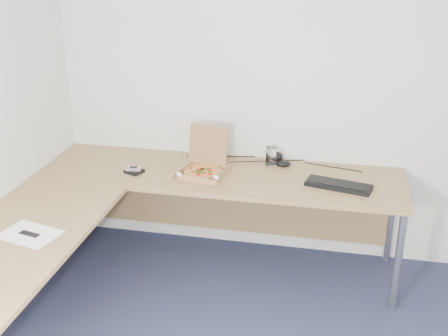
% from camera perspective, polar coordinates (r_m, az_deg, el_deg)
% --- Properties ---
extents(room_shell, '(3.50, 3.50, 2.50)m').
position_cam_1_polar(room_shell, '(2.27, 4.53, -3.02)').
color(room_shell, silver).
rests_on(room_shell, ground).
extents(desk, '(2.50, 2.20, 0.73)m').
position_cam_1_polar(desk, '(3.53, -6.98, -3.18)').
color(desk, '#9B794B').
rests_on(desk, ground).
extents(pizza_box, '(0.29, 0.34, 0.29)m').
position_cam_1_polar(pizza_box, '(3.79, -2.15, -0.11)').
color(pizza_box, '#A6774A').
rests_on(pizza_box, desk).
extents(drinking_glass, '(0.08, 0.08, 0.13)m').
position_cam_1_polar(drinking_glass, '(3.94, 4.85, 1.21)').
color(drinking_glass, silver).
rests_on(drinking_glass, desk).
extents(keyboard, '(0.44, 0.24, 0.03)m').
position_cam_1_polar(keyboard, '(3.67, 11.72, -1.75)').
color(keyboard, black).
rests_on(keyboard, desk).
extents(mouse, '(0.12, 0.09, 0.04)m').
position_cam_1_polar(mouse, '(3.94, 6.10, 0.46)').
color(mouse, black).
rests_on(mouse, desk).
extents(wallet, '(0.14, 0.13, 0.02)m').
position_cam_1_polar(wallet, '(3.87, -9.23, -0.34)').
color(wallet, black).
rests_on(wallet, desk).
extents(phone, '(0.11, 0.07, 0.02)m').
position_cam_1_polar(phone, '(3.86, -9.28, -0.06)').
color(phone, '#B2B5BA').
rests_on(phone, wallet).
extents(paper_sheet, '(0.36, 0.29, 0.00)m').
position_cam_1_polar(paper_sheet, '(3.23, -19.39, -6.43)').
color(paper_sheet, white).
rests_on(paper_sheet, desk).
extents(dome_speaker, '(0.10, 0.10, 0.08)m').
position_cam_1_polar(dome_speaker, '(4.00, 5.45, 1.15)').
color(dome_speaker, black).
rests_on(dome_speaker, desk).
extents(cable_bundle, '(0.62, 0.13, 0.01)m').
position_cam_1_polar(cable_bundle, '(4.02, 4.55, 0.73)').
color(cable_bundle, black).
rests_on(cable_bundle, desk).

